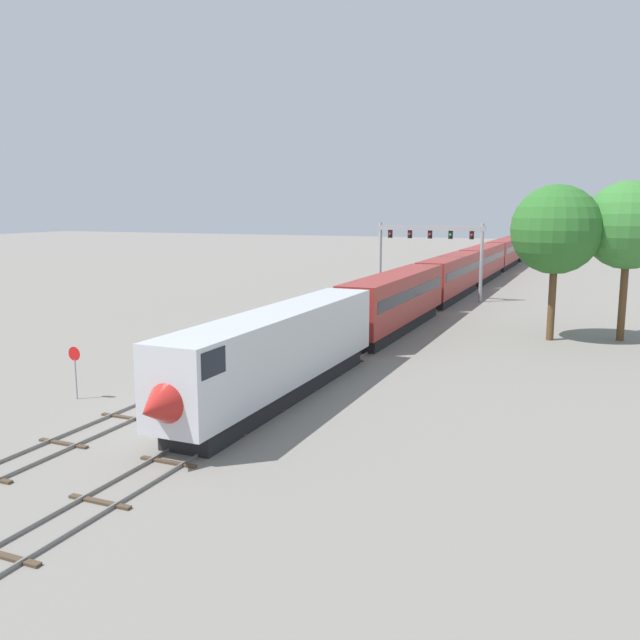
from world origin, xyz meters
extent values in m
plane|color=gray|center=(0.00, 0.00, 0.00)|extent=(400.00, 400.00, 0.00)
cube|color=slate|center=(1.28, 60.00, 0.08)|extent=(0.07, 200.00, 0.16)
cube|color=slate|center=(2.72, 60.00, 0.08)|extent=(0.07, 200.00, 0.16)
cube|color=#473828|center=(2.00, -14.00, 0.05)|extent=(2.60, 0.24, 0.10)
cube|color=#473828|center=(2.00, -10.00, 0.05)|extent=(2.60, 0.24, 0.10)
cube|color=#473828|center=(2.00, -6.00, 0.05)|extent=(2.60, 0.24, 0.10)
cube|color=#473828|center=(2.00, -2.00, 0.05)|extent=(2.60, 0.24, 0.10)
cube|color=#473828|center=(2.00, 2.00, 0.05)|extent=(2.60, 0.24, 0.10)
cube|color=#473828|center=(2.00, 6.00, 0.05)|extent=(2.60, 0.24, 0.10)
cube|color=#473828|center=(2.00, 10.00, 0.05)|extent=(2.60, 0.24, 0.10)
cube|color=#473828|center=(2.00, 14.00, 0.05)|extent=(2.60, 0.24, 0.10)
cube|color=#473828|center=(2.00, 18.00, 0.05)|extent=(2.60, 0.24, 0.10)
cube|color=#473828|center=(2.00, 22.00, 0.05)|extent=(2.60, 0.24, 0.10)
cube|color=#473828|center=(2.00, 26.00, 0.05)|extent=(2.60, 0.24, 0.10)
cube|color=#473828|center=(2.00, 30.00, 0.05)|extent=(2.60, 0.24, 0.10)
cube|color=#473828|center=(2.00, 34.00, 0.05)|extent=(2.60, 0.24, 0.10)
cube|color=#473828|center=(2.00, 38.00, 0.05)|extent=(2.60, 0.24, 0.10)
cube|color=#473828|center=(2.00, 42.00, 0.05)|extent=(2.60, 0.24, 0.10)
cube|color=#473828|center=(2.00, 46.00, 0.05)|extent=(2.60, 0.24, 0.10)
cube|color=#473828|center=(2.00, 50.00, 0.05)|extent=(2.60, 0.24, 0.10)
cube|color=#473828|center=(2.00, 54.00, 0.05)|extent=(2.60, 0.24, 0.10)
cube|color=#473828|center=(2.00, 58.00, 0.05)|extent=(2.60, 0.24, 0.10)
cube|color=#473828|center=(2.00, 62.00, 0.05)|extent=(2.60, 0.24, 0.10)
cube|color=#473828|center=(2.00, 66.00, 0.05)|extent=(2.60, 0.24, 0.10)
cube|color=#473828|center=(2.00, 70.00, 0.05)|extent=(2.60, 0.24, 0.10)
cube|color=#473828|center=(2.00, 74.00, 0.05)|extent=(2.60, 0.24, 0.10)
cube|color=#473828|center=(2.00, 78.00, 0.05)|extent=(2.60, 0.24, 0.10)
cube|color=#473828|center=(2.00, 82.00, 0.05)|extent=(2.60, 0.24, 0.10)
cube|color=#473828|center=(2.00, 86.00, 0.05)|extent=(2.60, 0.24, 0.10)
cube|color=#473828|center=(2.00, 90.00, 0.05)|extent=(2.60, 0.24, 0.10)
cube|color=#473828|center=(2.00, 94.00, 0.05)|extent=(2.60, 0.24, 0.10)
cube|color=#473828|center=(2.00, 98.00, 0.05)|extent=(2.60, 0.24, 0.10)
cube|color=#473828|center=(2.00, 102.00, 0.05)|extent=(2.60, 0.24, 0.10)
cube|color=#473828|center=(2.00, 106.00, 0.05)|extent=(2.60, 0.24, 0.10)
cube|color=#473828|center=(2.00, 110.00, 0.05)|extent=(2.60, 0.24, 0.10)
cube|color=#473828|center=(2.00, 114.00, 0.05)|extent=(2.60, 0.24, 0.10)
cube|color=#473828|center=(2.00, 118.00, 0.05)|extent=(2.60, 0.24, 0.10)
cube|color=#473828|center=(2.00, 122.00, 0.05)|extent=(2.60, 0.24, 0.10)
cube|color=#473828|center=(2.00, 126.00, 0.05)|extent=(2.60, 0.24, 0.10)
cube|color=#473828|center=(2.00, 130.00, 0.05)|extent=(2.60, 0.24, 0.10)
cube|color=#473828|center=(2.00, 134.00, 0.05)|extent=(2.60, 0.24, 0.10)
cube|color=#473828|center=(2.00, 138.00, 0.05)|extent=(2.60, 0.24, 0.10)
cube|color=#473828|center=(2.00, 142.00, 0.05)|extent=(2.60, 0.24, 0.10)
cube|color=#473828|center=(2.00, 146.00, 0.05)|extent=(2.60, 0.24, 0.10)
cube|color=#473828|center=(2.00, 150.00, 0.05)|extent=(2.60, 0.24, 0.10)
cube|color=#473828|center=(2.00, 154.00, 0.05)|extent=(2.60, 0.24, 0.10)
cube|color=#473828|center=(2.00, 158.00, 0.05)|extent=(2.60, 0.24, 0.10)
cube|color=slate|center=(-4.22, 40.00, 0.08)|extent=(0.07, 160.00, 0.16)
cube|color=slate|center=(-2.78, 40.00, 0.08)|extent=(0.07, 160.00, 0.16)
cube|color=#473828|center=(-3.50, -6.00, 0.05)|extent=(2.60, 0.24, 0.10)
cube|color=#473828|center=(-3.50, -2.00, 0.05)|extent=(2.60, 0.24, 0.10)
cube|color=#473828|center=(-3.50, 2.00, 0.05)|extent=(2.60, 0.24, 0.10)
cube|color=#473828|center=(-3.50, 6.00, 0.05)|extent=(2.60, 0.24, 0.10)
cube|color=#473828|center=(-3.50, 10.00, 0.05)|extent=(2.60, 0.24, 0.10)
cube|color=#473828|center=(-3.50, 14.00, 0.05)|extent=(2.60, 0.24, 0.10)
cube|color=#473828|center=(-3.50, 18.00, 0.05)|extent=(2.60, 0.24, 0.10)
cube|color=#473828|center=(-3.50, 22.00, 0.05)|extent=(2.60, 0.24, 0.10)
cube|color=#473828|center=(-3.50, 26.00, 0.05)|extent=(2.60, 0.24, 0.10)
cube|color=#473828|center=(-3.50, 30.00, 0.05)|extent=(2.60, 0.24, 0.10)
cube|color=#473828|center=(-3.50, 34.00, 0.05)|extent=(2.60, 0.24, 0.10)
cube|color=#473828|center=(-3.50, 38.00, 0.05)|extent=(2.60, 0.24, 0.10)
cube|color=#473828|center=(-3.50, 42.00, 0.05)|extent=(2.60, 0.24, 0.10)
cube|color=#473828|center=(-3.50, 46.00, 0.05)|extent=(2.60, 0.24, 0.10)
cube|color=#473828|center=(-3.50, 50.00, 0.05)|extent=(2.60, 0.24, 0.10)
cube|color=#473828|center=(-3.50, 54.00, 0.05)|extent=(2.60, 0.24, 0.10)
cube|color=#473828|center=(-3.50, 58.00, 0.05)|extent=(2.60, 0.24, 0.10)
cube|color=#473828|center=(-3.50, 62.00, 0.05)|extent=(2.60, 0.24, 0.10)
cube|color=#473828|center=(-3.50, 66.00, 0.05)|extent=(2.60, 0.24, 0.10)
cube|color=#473828|center=(-3.50, 70.00, 0.05)|extent=(2.60, 0.24, 0.10)
cube|color=#473828|center=(-3.50, 74.00, 0.05)|extent=(2.60, 0.24, 0.10)
cube|color=#473828|center=(-3.50, 78.00, 0.05)|extent=(2.60, 0.24, 0.10)
cube|color=#473828|center=(-3.50, 82.00, 0.05)|extent=(2.60, 0.24, 0.10)
cube|color=#473828|center=(-3.50, 86.00, 0.05)|extent=(2.60, 0.24, 0.10)
cube|color=#473828|center=(-3.50, 90.00, 0.05)|extent=(2.60, 0.24, 0.10)
cube|color=#473828|center=(-3.50, 94.00, 0.05)|extent=(2.60, 0.24, 0.10)
cube|color=#473828|center=(-3.50, 98.00, 0.05)|extent=(2.60, 0.24, 0.10)
cube|color=#473828|center=(-3.50, 102.00, 0.05)|extent=(2.60, 0.24, 0.10)
cube|color=#473828|center=(-3.50, 106.00, 0.05)|extent=(2.60, 0.24, 0.10)
cube|color=#473828|center=(-3.50, 110.00, 0.05)|extent=(2.60, 0.24, 0.10)
cube|color=#473828|center=(-3.50, 114.00, 0.05)|extent=(2.60, 0.24, 0.10)
cube|color=#473828|center=(-3.50, 118.00, 0.05)|extent=(2.60, 0.24, 0.10)
cube|color=silver|center=(2.00, 4.26, 2.90)|extent=(3.00, 20.52, 3.80)
cone|color=#B2231E|center=(2.00, -6.20, 2.50)|extent=(2.88, 2.60, 2.88)
cube|color=black|center=(2.00, -4.80, 4.04)|extent=(3.04, 1.80, 1.10)
cube|color=black|center=(2.00, 4.26, 0.50)|extent=(2.52, 18.47, 1.00)
cube|color=maroon|center=(2.00, 25.79, 2.90)|extent=(3.00, 20.52, 3.80)
cube|color=black|center=(2.00, 25.79, 3.30)|extent=(3.04, 18.88, 0.90)
cube|color=black|center=(2.00, 25.79, 0.50)|extent=(2.52, 18.47, 1.00)
cube|color=maroon|center=(2.00, 47.31, 2.90)|extent=(3.00, 20.52, 3.80)
cube|color=black|center=(2.00, 47.31, 3.30)|extent=(3.04, 18.88, 0.90)
cube|color=black|center=(2.00, 47.31, 0.50)|extent=(2.52, 18.47, 1.00)
cube|color=maroon|center=(2.00, 68.83, 2.90)|extent=(3.00, 20.52, 3.80)
cube|color=black|center=(2.00, 68.83, 3.30)|extent=(3.04, 18.88, 0.90)
cube|color=black|center=(2.00, 68.83, 0.50)|extent=(2.52, 18.47, 1.00)
cube|color=maroon|center=(2.00, 90.36, 2.90)|extent=(3.00, 20.52, 3.80)
cube|color=black|center=(2.00, 90.36, 3.30)|extent=(3.04, 18.88, 0.90)
cube|color=black|center=(2.00, 90.36, 0.50)|extent=(2.52, 18.47, 1.00)
cube|color=maroon|center=(2.00, 111.88, 2.90)|extent=(3.00, 20.52, 3.80)
cube|color=black|center=(2.00, 111.88, 3.30)|extent=(3.04, 18.88, 0.90)
cube|color=black|center=(2.00, 111.88, 0.50)|extent=(2.52, 18.47, 1.00)
cube|color=maroon|center=(2.00, 133.40, 2.90)|extent=(3.00, 20.52, 3.80)
cube|color=black|center=(2.00, 133.40, 3.30)|extent=(3.04, 18.88, 0.90)
cube|color=black|center=(2.00, 133.40, 0.50)|extent=(2.52, 18.47, 1.00)
cylinder|color=#999BA0|center=(-6.00, 46.12, 4.27)|extent=(0.36, 0.36, 8.53)
cylinder|color=#999BA0|center=(5.50, 46.12, 4.27)|extent=(0.36, 0.36, 8.53)
cube|color=#999BA0|center=(-0.25, 46.12, 7.93)|extent=(12.10, 0.36, 0.50)
cube|color=black|center=(-4.85, 46.17, 7.23)|extent=(0.44, 0.32, 0.90)
sphere|color=red|center=(-4.85, 45.98, 7.23)|extent=(0.28, 0.28, 0.28)
cube|color=black|center=(-2.55, 46.17, 7.23)|extent=(0.44, 0.32, 0.90)
sphere|color=red|center=(-2.55, 45.98, 7.23)|extent=(0.28, 0.28, 0.28)
cube|color=black|center=(-0.25, 46.17, 7.23)|extent=(0.44, 0.32, 0.90)
sphere|color=red|center=(-0.25, 45.98, 7.23)|extent=(0.28, 0.28, 0.28)
cube|color=black|center=(2.05, 46.17, 7.23)|extent=(0.44, 0.32, 0.90)
sphere|color=green|center=(2.05, 45.98, 7.23)|extent=(0.28, 0.28, 0.28)
cube|color=black|center=(4.35, 46.17, 7.23)|extent=(0.44, 0.32, 0.90)
sphere|color=red|center=(4.35, 45.98, 7.23)|extent=(0.28, 0.28, 0.28)
cylinder|color=gray|center=(-8.00, -0.32, 1.10)|extent=(0.08, 0.08, 2.20)
cylinder|color=red|center=(-8.00, -0.34, 2.50)|extent=(0.76, 0.03, 0.76)
cylinder|color=brown|center=(14.20, 26.77, 3.08)|extent=(0.56, 0.56, 6.17)
sphere|color=#2D6B28|center=(14.20, 26.77, 8.55)|extent=(6.79, 6.79, 6.79)
cylinder|color=brown|center=(19.23, 28.68, 3.27)|extent=(0.56, 0.56, 6.54)
sphere|color=#387A33|center=(19.23, 28.68, 8.88)|extent=(6.69, 6.69, 6.69)
camera|label=1|loc=(17.63, -27.06, 10.19)|focal=37.35mm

